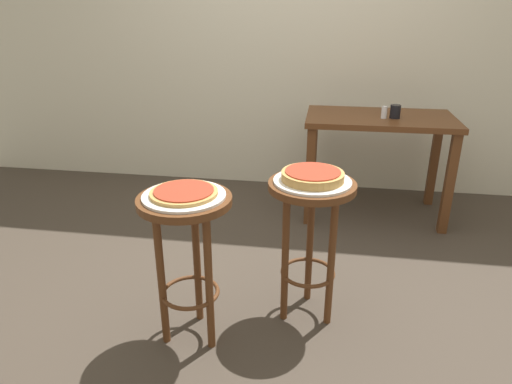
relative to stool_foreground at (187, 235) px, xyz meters
The scene contains 11 objects.
ground_plane 0.82m from the stool_foreground, 58.93° to the left, with size 6.00×6.00×0.00m, color #42382D.
back_wall 2.40m from the stool_foreground, 81.70° to the left, with size 6.00×0.10×3.00m, color beige.
stool_foreground is the anchor object (origin of this frame).
serving_plate_foreground 0.19m from the stool_foreground, ahead, with size 0.36×0.36×0.01m, color white.
pizza_foreground 0.21m from the stool_foreground, ahead, with size 0.29×0.29×0.02m.
stool_middle 0.60m from the stool_foreground, 25.91° to the left, with size 0.42×0.42×0.73m.
serving_plate_middle 0.63m from the stool_foreground, 25.91° to the left, with size 0.37×0.37×0.01m, color white.
pizza_middle 0.64m from the stool_foreground, 25.91° to the left, with size 0.29×0.29×0.05m.
dining_table 1.87m from the stool_foreground, 58.71° to the left, with size 1.05×0.62×0.77m.
cup_near_edge 1.89m from the stool_foreground, 55.45° to the left, with size 0.07×0.07×0.09m, color black.
condiment_shaker 1.83m from the stool_foreground, 57.14° to the left, with size 0.04×0.04×0.09m, color white.
Camera 1 is at (0.27, -2.26, 1.50)m, focal length 31.83 mm.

